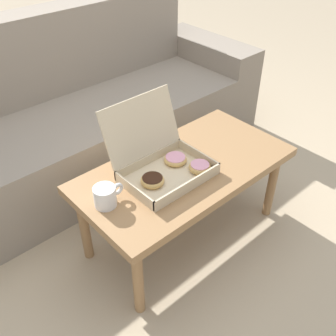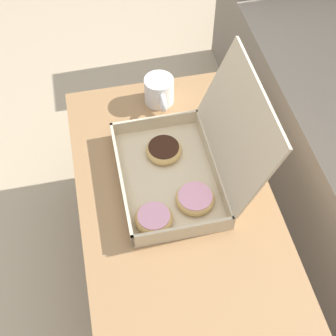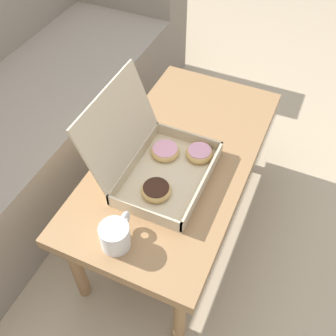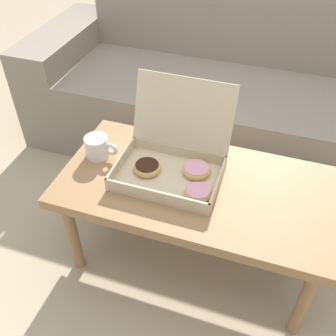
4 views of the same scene
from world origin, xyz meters
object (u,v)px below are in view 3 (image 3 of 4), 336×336
couch (0,117)px  coffee_table (178,165)px  pastry_box (159,159)px  coffee_mug (116,235)px

couch → coffee_table: couch is taller
pastry_box → coffee_mug: 0.31m
couch → coffee_mug: couch is taller
coffee_table → pastry_box: pastry_box is taller
couch → pastry_box: bearing=-96.4°
pastry_box → coffee_mug: (-0.31, -0.01, -0.01)m
coffee_table → pastry_box: bearing=160.3°
couch → coffee_mug: size_ratio=16.90×
couch → coffee_mug: bearing=-116.1°
pastry_box → coffee_table: bearing=-19.7°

